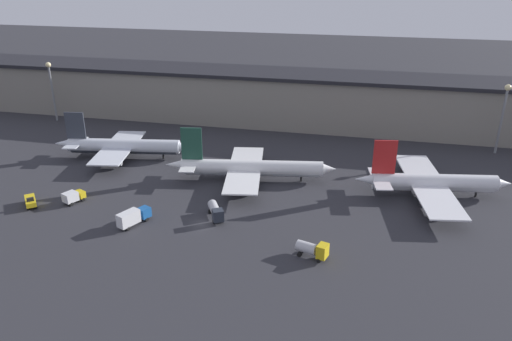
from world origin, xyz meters
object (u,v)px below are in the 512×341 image
Objects in this scene: airplane_1 at (250,168)px; service_vehicle_0 at (30,201)px; service_vehicle_1 at (73,196)px; service_vehicle_4 at (312,249)px; service_vehicle_3 at (216,211)px; service_vehicle_2 at (133,217)px; airplane_0 at (122,146)px; airplane_2 at (432,183)px.

airplane_1 is 53.32m from service_vehicle_0.
service_vehicle_4 is (58.20, -11.00, 0.22)m from service_vehicle_1.
service_vehicle_4 is (22.93, -11.02, 0.04)m from service_vehicle_3.
service_vehicle_3 is (16.57, 6.95, -0.24)m from service_vehicle_2.
service_vehicle_3 is (37.06, -29.25, -1.75)m from airplane_0.
airplane_0 is at bearing 28.64° from service_vehicle_1.
airplane_0 is at bearing 165.94° from airplane_2.
airplane_0 is 40.26m from airplane_1.
service_vehicle_0 is at bearing -173.57° from airplane_2.
service_vehicle_2 reaches higher than service_vehicle_1.
airplane_2 is 95.64m from service_vehicle_0.
airplane_0 reaches higher than service_vehicle_0.
service_vehicle_1 is at bearing -119.00° from service_vehicle_3.
airplane_2 is at bearing 86.26° from service_vehicle_3.
airplane_2 is at bearing -8.75° from airplane_1.
service_vehicle_3 is 25.44m from service_vehicle_4.
airplane_1 is 43.75m from service_vehicle_1.
service_vehicle_3 is at bearing -106.15° from airplane_1.
airplane_1 reaches higher than service_vehicle_4.
service_vehicle_2 is (-64.34, -29.53, -1.52)m from airplane_2.
service_vehicle_2 is (20.50, -36.20, -1.52)m from airplane_0.
airplane_0 is 6.91× the size of service_vehicle_0.
airplane_0 reaches higher than service_vehicle_1.
service_vehicle_1 is (8.86, 3.75, 0.36)m from service_vehicle_0.
service_vehicle_3 reaches higher than service_vehicle_1.
service_vehicle_0 is at bearing -169.09° from service_vehicle_4.
airplane_0 is at bearing 54.55° from service_vehicle_2.
service_vehicle_1 is at bearing -174.34° from airplane_2.
airplane_1 is 45.25m from airplane_2.
airplane_2 is at bearing 70.60° from service_vehicle_4.
service_vehicle_0 is at bearing 108.47° from service_vehicle_2.
service_vehicle_4 is at bearing 35.29° from service_vehicle_3.
service_vehicle_0 is (-46.66, -25.71, -2.21)m from airplane_1.
service_vehicle_0 is at bearing 138.09° from service_vehicle_1.
service_vehicle_0 is (-7.06, -33.03, -2.29)m from airplane_0.
airplane_0 reaches higher than service_vehicle_2.
service_vehicle_2 is at bearing -133.04° from airplane_1.
airplane_0 is 41.63m from service_vehicle_2.
service_vehicle_1 is (-83.04, -22.61, -1.94)m from airplane_2.
service_vehicle_1 reaches higher than service_vehicle_0.
service_vehicle_1 is (1.80, -29.27, -1.94)m from airplane_0.
airplane_2 reaches higher than service_vehicle_1.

